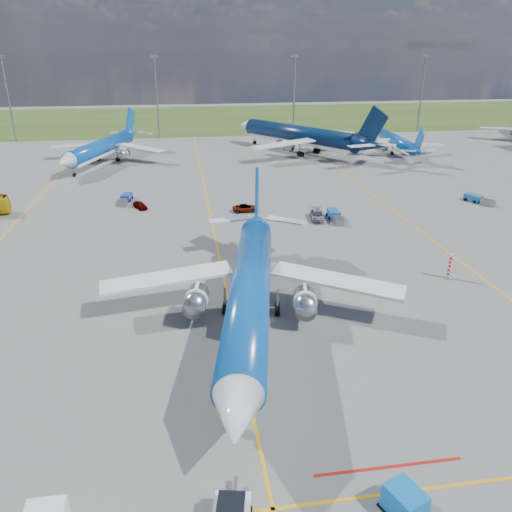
{
  "coord_description": "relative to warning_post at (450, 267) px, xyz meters",
  "views": [
    {
      "loc": [
        -4.14,
        -40.84,
        25.22
      ],
      "look_at": [
        3.32,
        8.65,
        4.0
      ],
      "focal_mm": 35.0,
      "sensor_mm": 36.0,
      "label": 1
    }
  ],
  "objects": [
    {
      "name": "service_car_c",
      "position": [
        -9.66,
        23.02,
        -0.79
      ],
      "size": [
        2.79,
        5.17,
        1.42
      ],
      "primitive_type": "imported",
      "rotation": [
        0.0,
        0.0,
        -0.17
      ],
      "color": "#999999",
      "rests_on": "ground"
    },
    {
      "name": "service_car_a",
      "position": [
        -37.36,
        32.95,
        -0.9
      ],
      "size": [
        2.87,
        3.75,
        1.19
      ],
      "primitive_type": "imported",
      "rotation": [
        0.0,
        0.0,
        0.48
      ],
      "color": "#999999",
      "rests_on": "ground"
    },
    {
      "name": "bg_jet_nnw",
      "position": [
        -48.01,
        69.65,
        -1.5
      ],
      "size": [
        41.14,
        46.99,
        10.32
      ],
      "primitive_type": null,
      "rotation": [
        0.0,
        0.0,
        -0.33
      ],
      "color": "#0B499E",
      "rests_on": "ground"
    },
    {
      "name": "floodlight_masts",
      "position": [
        -16.0,
        102.0,
        11.06
      ],
      "size": [
        202.2,
        0.5,
        22.7
      ],
      "color": "slate",
      "rests_on": "ground"
    },
    {
      "name": "bg_jet_ne",
      "position": [
        23.85,
        70.61,
        -1.5
      ],
      "size": [
        25.65,
        32.44,
        8.08
      ],
      "primitive_type": null,
      "rotation": [
        0.0,
        0.0,
        3.07
      ],
      "color": "#0B499E",
      "rests_on": "ground"
    },
    {
      "name": "baggage_tug_w",
      "position": [
        -6.91,
        22.47,
        -0.91
      ],
      "size": [
        1.81,
        5.7,
        1.26
      ],
      "rotation": [
        0.0,
        0.0,
        -0.06
      ],
      "color": "#1B4EA3",
      "rests_on": "ground"
    },
    {
      "name": "baggage_tug_e",
      "position": [
        20.26,
        27.59,
        -0.93
      ],
      "size": [
        3.53,
        5.56,
        1.22
      ],
      "rotation": [
        0.0,
        0.0,
        0.42
      ],
      "color": "#165589",
      "rests_on": "ground"
    },
    {
      "name": "main_airliner",
      "position": [
        -24.48,
        -7.45,
        -1.5
      ],
      "size": [
        39.84,
        47.92,
        11.16
      ],
      "primitive_type": null,
      "rotation": [
        0.0,
        0.0,
        -0.19
      ],
      "color": "#0B499E",
      "rests_on": "ground"
    },
    {
      "name": "warning_post",
      "position": [
        0.0,
        0.0,
        0.0
      ],
      "size": [
        0.5,
        0.5,
        3.0
      ],
      "primitive_type": "cylinder",
      "color": "red",
      "rests_on": "ground"
    },
    {
      "name": "ground",
      "position": [
        -26.0,
        -8.0,
        -1.5
      ],
      "size": [
        400.0,
        400.0,
        0.0
      ],
      "primitive_type": "plane",
      "color": "#5A5A58",
      "rests_on": "ground"
    },
    {
      "name": "bg_jet_n",
      "position": [
        -0.58,
        74.5,
        -1.5
      ],
      "size": [
        58.81,
        61.81,
        12.89
      ],
      "primitive_type": null,
      "rotation": [
        0.0,
        0.0,
        3.74
      ],
      "color": "#061B3A",
      "rests_on": "ground"
    },
    {
      "name": "service_car_b",
      "position": [
        -20.13,
        28.76,
        -0.9
      ],
      "size": [
        4.39,
        2.14,
        1.2
      ],
      "primitive_type": "imported",
      "rotation": [
        0.0,
        0.0,
        1.61
      ],
      "color": "#999999",
      "rests_on": "ground"
    },
    {
      "name": "baggage_tug_c",
      "position": [
        -40.2,
        37.04,
        -0.94
      ],
      "size": [
        2.23,
        5.53,
        1.21
      ],
      "rotation": [
        0.0,
        0.0,
        -0.15
      ],
      "color": "navy",
      "rests_on": "ground"
    },
    {
      "name": "grass_strip",
      "position": [
        -26.0,
        142.0,
        -1.5
      ],
      "size": [
        400.0,
        80.0,
        0.01
      ],
      "primitive_type": "cube",
      "color": "#2D4719",
      "rests_on": "ground"
    },
    {
      "name": "taxiway_lines",
      "position": [
        -25.83,
        19.7,
        -1.49
      ],
      "size": [
        60.25,
        160.0,
        0.02
      ],
      "color": "gold",
      "rests_on": "ground"
    },
    {
      "name": "uld_container",
      "position": [
        -18.52,
        -29.4,
        -0.63
      ],
      "size": [
        2.42,
        2.67,
        1.74
      ],
      "primitive_type": "cube",
      "rotation": [
        0.0,
        0.0,
        0.38
      ],
      "color": "#0C64B5",
      "rests_on": "ground"
    }
  ]
}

